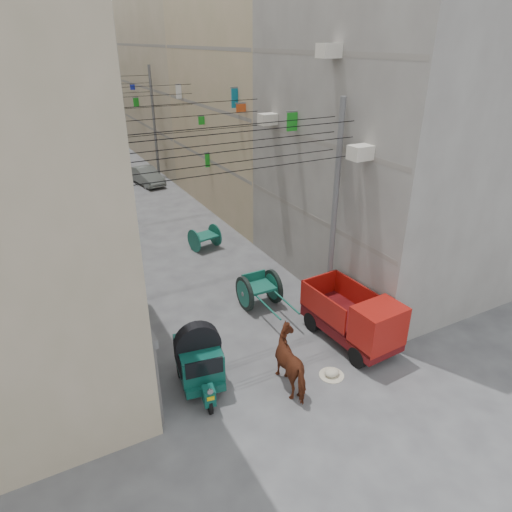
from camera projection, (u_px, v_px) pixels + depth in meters
ground at (351, 457)px, 11.63m from camera, size 140.00×140.00×0.00m
building_row_right at (181, 79)px, 39.42m from camera, size 8.00×62.00×14.00m
end_cap_building at (44, 64)px, 61.40m from camera, size 22.00×10.00×13.00m
shutters_left at (103, 273)px, 17.59m from camera, size 0.18×14.40×2.88m
signboards at (127, 153)px, 27.40m from camera, size 8.22×40.52×5.67m
ac_units at (314, 108)px, 16.08m from camera, size 0.70×6.55×3.35m
utility_poles at (148, 160)px, 23.45m from camera, size 7.40×22.20×8.00m
overhead_cables at (158, 111)px, 20.18m from camera, size 7.40×22.52×1.12m
auto_rickshaw at (199, 359)px, 13.65m from camera, size 1.62×2.47×1.69m
tonga_cart at (259, 289)px, 17.98m from camera, size 1.49×3.04×1.37m
mini_truck at (359, 323)px, 15.37m from camera, size 1.83×3.72×2.04m
second_cart at (205, 237)px, 22.95m from camera, size 1.50×1.38×1.16m
feed_sack at (332, 372)px, 14.40m from camera, size 0.49×0.39×0.25m
horse at (294, 362)px, 13.71m from camera, size 1.09×2.11×1.73m
distant_car_white at (103, 184)px, 31.65m from camera, size 1.65×3.35×1.10m
distant_car_grey at (146, 176)px, 33.17m from camera, size 1.90×3.93×1.24m
distant_car_green at (75, 143)px, 43.70m from camera, size 1.69×3.97×1.14m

